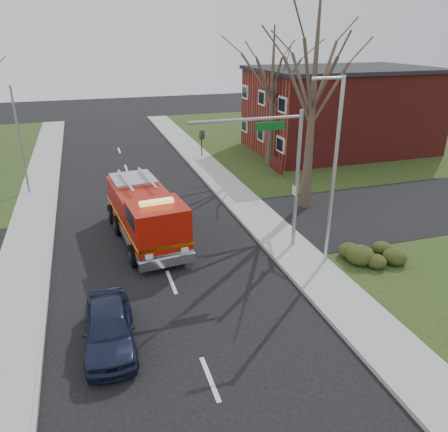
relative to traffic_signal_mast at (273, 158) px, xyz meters
name	(u,v)px	position (x,y,z in m)	size (l,w,h in m)	color
ground	(171,282)	(-5.21, -1.50, -4.71)	(120.00, 120.00, 0.00)	black
sidewalk_right	(301,260)	(0.99, -1.50, -4.63)	(2.40, 80.00, 0.15)	gray
sidewalk_left	(15,306)	(-11.41, -1.50, -4.63)	(2.40, 80.00, 0.15)	gray
brick_building	(341,110)	(13.79, 16.50, -1.05)	(15.40, 10.40, 7.25)	maroon
health_center_sign	(277,165)	(5.29, 11.00, -3.83)	(0.12, 2.00, 1.40)	#481011
hedge_corner	(366,251)	(3.79, -2.50, -4.13)	(2.80, 2.00, 0.90)	#2C3613
bare_tree_near	(314,83)	(4.29, 4.50, 2.71)	(6.00, 6.00, 12.00)	#402F26
bare_tree_far	(272,83)	(5.79, 13.50, 1.78)	(5.25, 5.25, 10.50)	#402F26
traffic_signal_mast	(273,158)	(0.00, 0.00, 0.00)	(5.29, 0.18, 6.80)	gray
streetlight_pole	(333,169)	(1.93, -2.00, -0.16)	(1.48, 0.16, 8.40)	#B7BABF
utility_pole_far	(20,142)	(-12.01, 12.50, -1.21)	(0.14, 0.14, 7.00)	gray
fire_engine	(146,216)	(-5.55, 3.02, -3.34)	(3.48, 7.71, 3.02)	#A91207
parked_car_maroon	(109,328)	(-8.01, -4.89, -4.00)	(1.68, 4.17, 1.42)	#191E37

